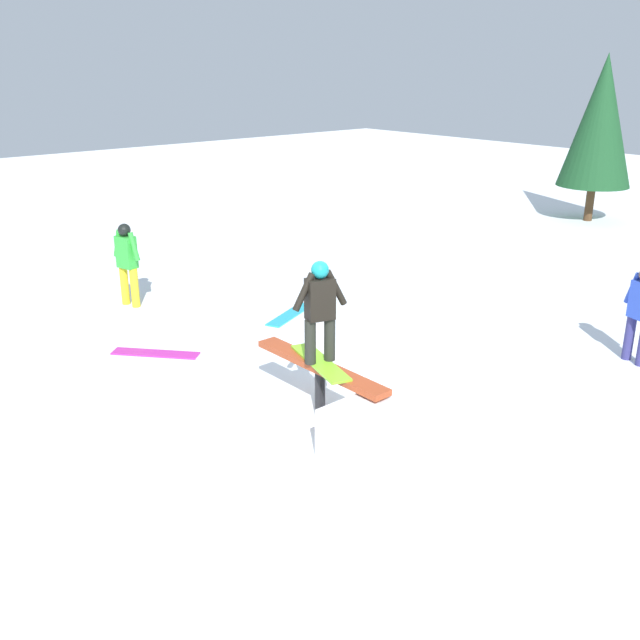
# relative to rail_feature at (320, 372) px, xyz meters

# --- Properties ---
(ground_plane) EXTENTS (60.00, 60.00, 0.00)m
(ground_plane) POSITION_rel_rail_feature_xyz_m (0.00, 0.00, -0.64)
(ground_plane) COLOR white
(rail_feature) EXTENTS (2.30, 0.30, 0.75)m
(rail_feature) POSITION_rel_rail_feature_xyz_m (0.00, 0.00, 0.00)
(rail_feature) COLOR black
(rail_feature) RESTS_ON ground
(snow_kicker_ramp) EXTENTS (1.81, 1.51, 0.63)m
(snow_kicker_ramp) POSITION_rel_rail_feature_xyz_m (-1.67, -0.01, -0.32)
(snow_kicker_ramp) COLOR white
(snow_kicker_ramp) RESTS_ON ground
(main_rider_on_rail) EXTENTS (1.35, 0.74, 1.37)m
(main_rider_on_rail) POSITION_rel_rail_feature_xyz_m (0.00, 0.00, 0.80)
(main_rider_on_rail) COLOR #85D72A
(main_rider_on_rail) RESTS_ON rail_feature
(bystander_green) EXTENTS (0.70, 0.31, 1.60)m
(bystander_green) POSITION_rel_rail_feature_xyz_m (5.80, -0.19, 0.26)
(bystander_green) COLOR yellow
(bystander_green) RESTS_ON ground
(loose_snowboard_cyan) EXTENTS (0.81, 1.37, 0.02)m
(loose_snowboard_cyan) POSITION_rel_rail_feature_xyz_m (3.36, -2.16, -0.62)
(loose_snowboard_cyan) COLOR #25AECA
(loose_snowboard_cyan) RESTS_ON ground
(loose_snowboard_magenta) EXTENTS (1.25, 1.13, 0.02)m
(loose_snowboard_magenta) POSITION_rel_rail_feature_xyz_m (3.32, 0.64, -0.62)
(loose_snowboard_magenta) COLOR #CA29A2
(loose_snowboard_magenta) RESTS_ON ground
(pine_tree_near) EXTENTS (2.05, 2.05, 4.65)m
(pine_tree_near) POSITION_rel_rail_feature_xyz_m (4.14, -13.96, 2.19)
(pine_tree_near) COLOR #4C331E
(pine_tree_near) RESTS_ON ground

